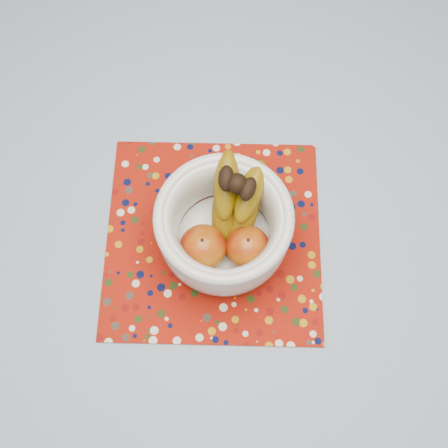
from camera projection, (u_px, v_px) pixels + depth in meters
name	position (u px, v px, depth m)	size (l,w,h in m)	color
table	(233.00, 217.00, 1.01)	(1.20, 1.20, 0.75)	brown
tablecloth	(234.00, 201.00, 0.93)	(1.32, 1.32, 0.01)	#6379A5
placemat	(213.00, 237.00, 0.90)	(0.37, 0.37, 0.00)	maroon
fruit_bowl	(228.00, 223.00, 0.83)	(0.21, 0.22, 0.17)	silver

